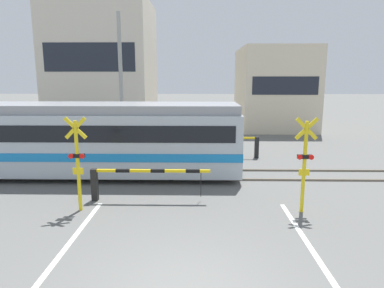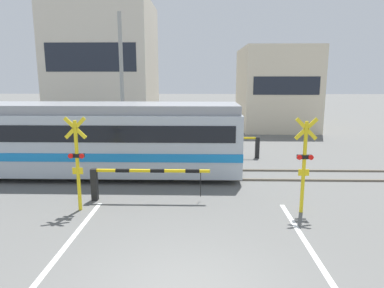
% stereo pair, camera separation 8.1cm
% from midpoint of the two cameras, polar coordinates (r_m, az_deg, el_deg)
% --- Properties ---
extents(rail_track_near, '(50.00, 0.10, 0.08)m').
position_cam_midpoint_polar(rail_track_near, '(13.85, 0.23, -5.89)').
color(rail_track_near, '#6B6051').
rests_on(rail_track_near, ground_plane).
extents(rail_track_far, '(50.00, 0.10, 0.08)m').
position_cam_midpoint_polar(rail_track_far, '(15.22, 0.34, -4.32)').
color(rail_track_far, '#6B6051').
rests_on(rail_track_far, ground_plane).
extents(road_stripe_left, '(0.14, 8.81, 0.01)m').
position_cam_midpoint_polar(road_stripe_left, '(8.09, -24.09, -20.21)').
color(road_stripe_left, white).
rests_on(road_stripe_left, ground_plane).
extents(road_stripe_right, '(0.14, 8.81, 0.01)m').
position_cam_midpoint_polar(road_stripe_right, '(7.89, 22.82, -20.99)').
color(road_stripe_right, white).
rests_on(road_stripe_right, ground_plane).
extents(commuter_train, '(14.63, 2.93, 3.02)m').
position_cam_midpoint_polar(commuter_train, '(15.26, -20.34, 1.10)').
color(commuter_train, '#ADB7C1').
rests_on(commuter_train, ground_plane).
extents(crossing_barrier_near, '(3.97, 0.20, 1.09)m').
position_cam_midpoint_polar(crossing_barrier_near, '(11.64, -10.91, -5.51)').
color(crossing_barrier_near, black).
rests_on(crossing_barrier_near, ground_plane).
extents(crossing_barrier_far, '(3.97, 0.20, 1.09)m').
position_cam_midpoint_polar(crossing_barrier_far, '(17.61, 7.64, 0.23)').
color(crossing_barrier_far, black).
rests_on(crossing_barrier_far, ground_plane).
extents(crossing_signal_left, '(0.68, 0.15, 2.93)m').
position_cam_midpoint_polar(crossing_signal_left, '(10.96, -18.39, -2.52)').
color(crossing_signal_left, yellow).
rests_on(crossing_signal_left, ground_plane).
extents(crossing_signal_right, '(0.68, 0.15, 2.93)m').
position_cam_midpoint_polar(crossing_signal_right, '(10.78, 18.41, -2.74)').
color(crossing_signal_right, yellow).
rests_on(crossing_signal_right, ground_plane).
extents(pedestrian, '(0.38, 0.22, 1.55)m').
position_cam_midpoint_polar(pedestrian, '(20.62, -2.09, 2.15)').
color(pedestrian, '#33384C').
rests_on(pedestrian, ground_plane).
extents(building_left_of_street, '(7.67, 7.63, 9.92)m').
position_cam_midpoint_polar(building_left_of_street, '(29.31, -14.12, 12.47)').
color(building_left_of_street, beige).
rests_on(building_left_of_street, ground_plane).
extents(building_right_of_street, '(5.53, 7.63, 6.36)m').
position_cam_midpoint_polar(building_right_of_street, '(28.92, 13.72, 8.98)').
color(building_right_of_street, beige).
rests_on(building_right_of_street, ground_plane).
extents(utility_pole_streetside, '(0.22, 0.22, 7.63)m').
position_cam_midpoint_polar(utility_pole_streetside, '(20.19, -11.50, 10.11)').
color(utility_pole_streetside, gray).
rests_on(utility_pole_streetside, ground_plane).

